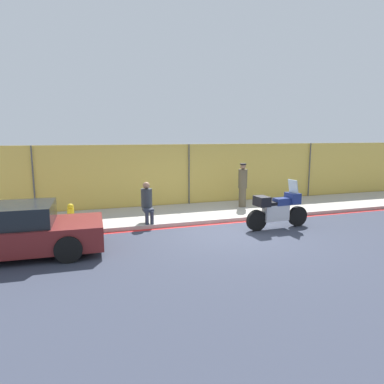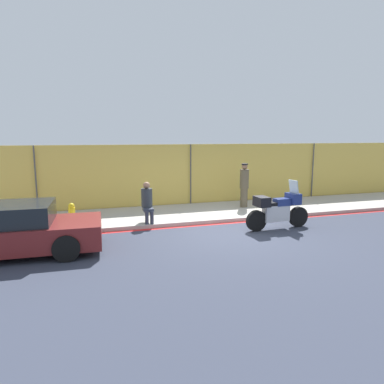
% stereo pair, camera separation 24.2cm
% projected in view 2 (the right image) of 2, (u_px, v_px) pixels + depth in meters
% --- Properties ---
extents(ground_plane, '(120.00, 120.00, 0.00)m').
position_uv_depth(ground_plane, '(229.00, 233.00, 10.33)').
color(ground_plane, '#333847').
extents(sidewalk, '(43.31, 2.94, 0.12)m').
position_uv_depth(sidewalk, '(202.00, 212.00, 12.80)').
color(sidewalk, '#ADA89E').
rests_on(sidewalk, ground_plane).
extents(curb_paint_stripe, '(43.31, 0.18, 0.01)m').
position_uv_depth(curb_paint_stripe, '(217.00, 224.00, 11.34)').
color(curb_paint_stripe, red).
rests_on(curb_paint_stripe, ground_plane).
extents(storefront_fence, '(41.15, 0.17, 2.56)m').
position_uv_depth(storefront_fence, '(190.00, 175.00, 14.08)').
color(storefront_fence, gold).
rests_on(storefront_fence, ground_plane).
extents(motorcycle, '(2.20, 0.58, 1.53)m').
position_uv_depth(motorcycle, '(278.00, 210.00, 10.67)').
color(motorcycle, black).
rests_on(motorcycle, ground_plane).
extents(officer_standing, '(0.35, 0.35, 1.71)m').
position_uv_depth(officer_standing, '(244.00, 185.00, 13.33)').
color(officer_standing, brown).
rests_on(officer_standing, sidewalk).
extents(person_seated_on_curb, '(0.36, 0.66, 1.30)m').
position_uv_depth(person_seated_on_curb, '(147.00, 200.00, 11.09)').
color(person_seated_on_curb, '#2D3342').
rests_on(person_seated_on_curb, sidewalk).
extents(parked_car_left_down_street, '(4.27, 1.97, 1.27)m').
position_uv_depth(parked_car_left_down_street, '(10.00, 230.00, 8.34)').
color(parked_car_left_down_street, maroon).
rests_on(parked_car_left_down_street, ground_plane).
extents(fire_hydrant, '(0.21, 0.27, 0.61)m').
position_uv_depth(fire_hydrant, '(72.00, 212.00, 11.14)').
color(fire_hydrant, gold).
rests_on(fire_hydrant, sidewalk).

